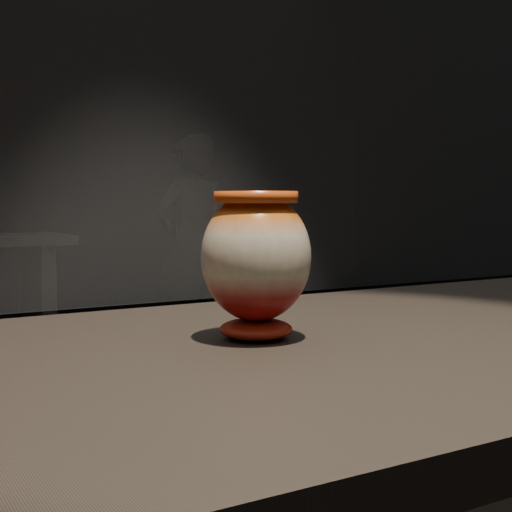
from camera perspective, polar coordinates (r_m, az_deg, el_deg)
The scene contains 2 objects.
main_vase at distance 0.96m, azimuth -0.00°, elevation -0.22°, with size 0.17×0.17×0.20m.
visitor at distance 4.87m, azimuth -5.16°, elevation 0.66°, with size 0.56×0.37×1.53m, color black.
Camera 1 is at (-0.60, -0.77, 1.09)m, focal length 50.00 mm.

